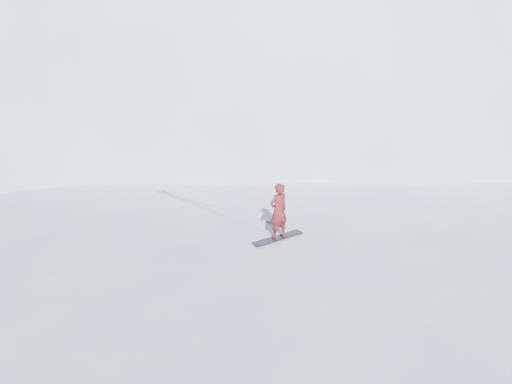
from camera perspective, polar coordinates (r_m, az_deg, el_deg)
ground at (r=14.79m, az=7.56°, el=-14.72°), size 400.00×400.00×0.00m
near_ridge at (r=17.24m, az=2.76°, el=-9.32°), size 36.00×28.00×4.80m
summit_peak at (r=47.05m, az=3.94°, el=8.88°), size 60.00×56.00×56.00m
peak_shoulder at (r=35.16m, az=-4.20°, el=5.44°), size 28.00×24.00×18.00m
wind_bumps at (r=15.79m, az=0.51°, el=-12.17°), size 16.00×14.40×1.00m
snowboard at (r=14.02m, az=2.53°, el=-5.25°), size 1.62×0.38×0.03m
snowboarder at (r=13.71m, az=2.58°, el=-2.17°), size 0.60×0.41×1.59m
board_tracks at (r=16.19m, az=-4.68°, el=-1.88°), size 1.58×5.97×0.04m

